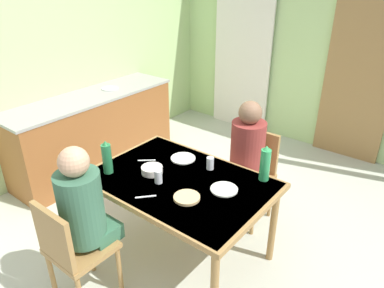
% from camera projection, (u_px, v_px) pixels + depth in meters
% --- Properties ---
extents(ground_plane, '(7.15, 7.15, 0.00)m').
position_uv_depth(ground_plane, '(169.00, 242.00, 3.22)').
color(ground_plane, '#B9BEAF').
extents(wall_back, '(4.11, 0.10, 2.71)m').
position_uv_depth(wall_back, '(310.00, 42.00, 4.55)').
color(wall_back, '#B3D890').
rests_on(wall_back, ground_plane).
extents(wall_left, '(0.10, 4.12, 2.71)m').
position_uv_depth(wall_left, '(79.00, 48.00, 4.19)').
color(wall_left, '#B4D58E').
rests_on(wall_left, ground_plane).
extents(door_wooden, '(0.80, 0.05, 2.00)m').
position_uv_depth(door_wooden, '(358.00, 80.00, 4.27)').
color(door_wooden, olive).
rests_on(door_wooden, ground_plane).
extents(curtain_panel, '(0.90, 0.03, 2.28)m').
position_uv_depth(curtain_panel, '(242.00, 51.00, 5.08)').
color(curtain_panel, white).
rests_on(curtain_panel, ground_plane).
extents(kitchen_counter, '(0.61, 2.07, 0.91)m').
position_uv_depth(kitchen_counter, '(94.00, 131.00, 4.28)').
color(kitchen_counter, '#95572B').
rests_on(kitchen_counter, ground_plane).
extents(dining_table, '(1.39, 0.96, 0.74)m').
position_uv_depth(dining_table, '(180.00, 187.00, 2.80)').
color(dining_table, '#9E7641').
rests_on(dining_table, ground_plane).
extents(chair_near_diner, '(0.40, 0.40, 0.87)m').
position_uv_depth(chair_near_diner, '(72.00, 248.00, 2.44)').
color(chair_near_diner, '#9E7641').
rests_on(chair_near_diner, ground_plane).
extents(chair_far_diner, '(0.40, 0.40, 0.87)m').
position_uv_depth(chair_far_diner, '(252.00, 171.00, 3.37)').
color(chair_far_diner, '#9E7641').
rests_on(chair_far_diner, ground_plane).
extents(person_near_diner, '(0.30, 0.37, 0.77)m').
position_uv_depth(person_near_diner, '(83.00, 205.00, 2.41)').
color(person_near_diner, '#35674B').
rests_on(person_near_diner, ground_plane).
extents(person_far_diner, '(0.30, 0.37, 0.77)m').
position_uv_depth(person_far_diner, '(247.00, 149.00, 3.14)').
color(person_far_diner, maroon).
rests_on(person_far_diner, ground_plane).
extents(water_bottle_green_near, '(0.08, 0.08, 0.28)m').
position_uv_depth(water_bottle_green_near, '(107.00, 158.00, 2.81)').
color(water_bottle_green_near, '#277845').
rests_on(water_bottle_green_near, dining_table).
extents(water_bottle_green_far, '(0.08, 0.08, 0.29)m').
position_uv_depth(water_bottle_green_far, '(265.00, 164.00, 2.72)').
color(water_bottle_green_far, '#2FA159').
rests_on(water_bottle_green_far, dining_table).
extents(serving_bowl_center, '(0.17, 0.17, 0.05)m').
position_uv_depth(serving_bowl_center, '(152.00, 170.00, 2.85)').
color(serving_bowl_center, silver).
rests_on(serving_bowl_center, dining_table).
extents(dinner_plate_near_left, '(0.20, 0.20, 0.01)m').
position_uv_depth(dinner_plate_near_left, '(224.00, 189.00, 2.64)').
color(dinner_plate_near_left, white).
rests_on(dinner_plate_near_left, dining_table).
extents(dinner_plate_near_right, '(0.21, 0.21, 0.01)m').
position_uv_depth(dinner_plate_near_right, '(183.00, 158.00, 3.07)').
color(dinner_plate_near_right, white).
rests_on(dinner_plate_near_right, dining_table).
extents(drinking_glass_by_near_diner, '(0.06, 0.06, 0.10)m').
position_uv_depth(drinking_glass_by_near_diner, '(210.00, 163.00, 2.90)').
color(drinking_glass_by_near_diner, silver).
rests_on(drinking_glass_by_near_diner, dining_table).
extents(drinking_glass_by_far_diner, '(0.06, 0.06, 0.11)m').
position_uv_depth(drinking_glass_by_far_diner, '(158.00, 177.00, 2.71)').
color(drinking_glass_by_far_diner, silver).
rests_on(drinking_glass_by_far_diner, dining_table).
extents(bread_plate_sliced, '(0.19, 0.19, 0.02)m').
position_uv_depth(bread_plate_sliced, '(187.00, 197.00, 2.54)').
color(bread_plate_sliced, '#DBB77A').
rests_on(bread_plate_sliced, dining_table).
extents(cutlery_knife_near, '(0.12, 0.11, 0.00)m').
position_uv_depth(cutlery_knife_near, '(147.00, 160.00, 3.04)').
color(cutlery_knife_near, silver).
rests_on(cutlery_knife_near, dining_table).
extents(cutlery_fork_near, '(0.11, 0.12, 0.00)m').
position_uv_depth(cutlery_fork_near, '(146.00, 197.00, 2.57)').
color(cutlery_fork_near, silver).
rests_on(cutlery_fork_near, dining_table).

